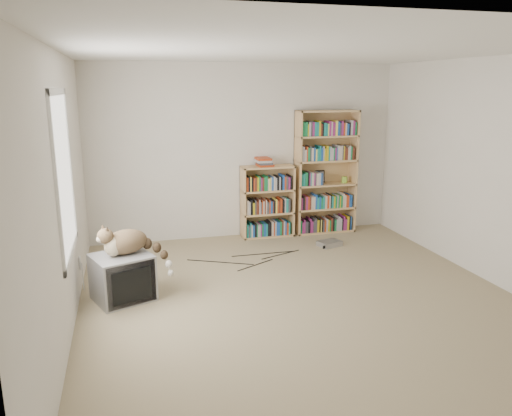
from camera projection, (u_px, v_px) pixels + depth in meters
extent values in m
cube|color=tan|center=(303.00, 301.00, 5.19)|extent=(4.50, 5.00, 0.01)
cube|color=silver|center=(245.00, 152.00, 7.24)|extent=(4.50, 0.02, 2.50)
cube|color=silver|center=(476.00, 273.00, 2.55)|extent=(4.50, 0.02, 2.50)
cube|color=silver|center=(62.00, 196.00, 4.33)|extent=(0.02, 5.00, 2.50)
cube|color=silver|center=(499.00, 173.00, 5.45)|extent=(0.02, 5.00, 2.50)
cube|color=white|center=(309.00, 50.00, 4.60)|extent=(4.50, 5.00, 0.02)
cube|color=white|center=(64.00, 175.00, 4.49)|extent=(0.02, 1.22, 1.52)
cube|color=gray|center=(122.00, 277.00, 5.18)|extent=(0.70, 0.67, 0.49)
cube|color=black|center=(131.00, 284.00, 5.00)|extent=(0.49, 0.21, 0.45)
cube|color=black|center=(132.00, 286.00, 4.98)|extent=(0.39, 0.16, 0.34)
cube|color=black|center=(119.00, 275.00, 5.27)|extent=(0.41, 0.38, 0.29)
ellipsoid|color=#322114|center=(126.00, 242.00, 5.16)|extent=(0.55, 0.48, 0.25)
ellipsoid|color=#322114|center=(136.00, 240.00, 5.24)|extent=(0.29, 0.30, 0.19)
ellipsoid|color=#C7B390|center=(113.00, 246.00, 5.05)|extent=(0.24, 0.24, 0.21)
ellipsoid|color=#322114|center=(105.00, 236.00, 4.98)|extent=(0.22, 0.21, 0.16)
sphere|color=beige|center=(99.00, 239.00, 4.95)|extent=(0.09, 0.09, 0.06)
cone|color=black|center=(107.00, 230.00, 4.94)|extent=(0.09, 0.09, 0.08)
cone|color=black|center=(103.00, 228.00, 5.01)|extent=(0.09, 0.09, 0.08)
cube|color=tan|center=(298.00, 174.00, 7.36)|extent=(0.02, 0.30, 1.84)
cube|color=tan|center=(353.00, 171.00, 7.58)|extent=(0.02, 0.30, 1.84)
cube|color=tan|center=(322.00, 171.00, 7.60)|extent=(0.92, 0.03, 1.84)
cube|color=tan|center=(328.00, 111.00, 7.25)|extent=(0.92, 0.30, 0.02)
cube|color=tan|center=(324.00, 231.00, 7.68)|extent=(0.92, 0.30, 0.03)
cube|color=tan|center=(324.00, 208.00, 7.60)|extent=(0.92, 0.30, 0.03)
cube|color=tan|center=(325.00, 184.00, 7.51)|extent=(0.92, 0.30, 0.02)
cube|color=tan|center=(326.00, 161.00, 7.42)|extent=(0.92, 0.30, 0.02)
cube|color=tan|center=(327.00, 136.00, 7.34)|extent=(0.92, 0.30, 0.02)
cube|color=#B23917|center=(324.00, 224.00, 7.66)|extent=(0.84, 0.24, 0.19)
cube|color=#194CA5|center=(325.00, 201.00, 7.57)|extent=(0.84, 0.24, 0.19)
cube|color=#14753F|center=(326.00, 177.00, 7.49)|extent=(0.84, 0.24, 0.19)
cube|color=#C4B1A1|center=(326.00, 153.00, 7.40)|extent=(0.84, 0.24, 0.19)
cube|color=black|center=(327.00, 129.00, 7.31)|extent=(0.84, 0.24, 0.19)
cube|color=tan|center=(243.00, 203.00, 7.24)|extent=(0.02, 0.30, 1.05)
cube|color=tan|center=(291.00, 200.00, 7.43)|extent=(0.02, 0.30, 1.05)
cube|color=tan|center=(265.00, 199.00, 7.46)|extent=(0.77, 0.03, 1.05)
cube|color=tan|center=(268.00, 167.00, 7.21)|extent=(0.77, 0.30, 0.02)
cube|color=tan|center=(267.00, 235.00, 7.46)|extent=(0.77, 0.30, 0.03)
cube|color=tan|center=(267.00, 213.00, 7.38)|extent=(0.77, 0.30, 0.03)
cube|color=tan|center=(267.00, 190.00, 7.29)|extent=(0.77, 0.30, 0.02)
cube|color=#B23917|center=(267.00, 228.00, 7.43)|extent=(0.69, 0.24, 0.19)
cube|color=#194CA5|center=(267.00, 206.00, 7.35)|extent=(0.69, 0.24, 0.19)
cube|color=#14753F|center=(268.00, 183.00, 7.27)|extent=(0.69, 0.24, 0.19)
cube|color=#B23917|center=(264.00, 162.00, 7.19)|extent=(0.22, 0.29, 0.12)
cylinder|color=#92CA39|center=(344.00, 180.00, 7.57)|extent=(0.09, 0.09, 0.10)
cube|color=black|center=(320.00, 176.00, 7.57)|extent=(0.14, 0.05, 0.19)
cube|color=#A2A2A7|center=(330.00, 243.00, 6.98)|extent=(0.36, 0.30, 0.07)
cube|color=silver|center=(80.00, 263.00, 5.38)|extent=(0.01, 0.08, 0.13)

